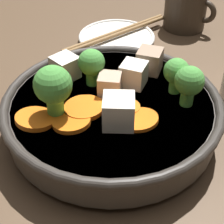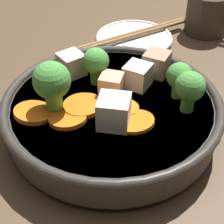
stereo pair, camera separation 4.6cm
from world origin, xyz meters
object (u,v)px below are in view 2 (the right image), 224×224
Objects in this scene: stirfry_bowl at (112,109)px; side_saucer at (134,39)px; dark_mug at (208,13)px; chopsticks_pair at (134,34)px.

side_saucer is at bearing 123.13° from stirfry_bowl.
stirfry_bowl is 1.98× the size of side_saucer.
stirfry_bowl is at bearing -79.48° from dark_mug.
stirfry_bowl is at bearing -56.87° from chopsticks_pair.
side_saucer is 0.63× the size of chopsticks_pair.
dark_mug is at bearing 59.18° from chopsticks_pair.
stirfry_bowl reaches higher than side_saucer.
dark_mug is (0.07, 0.12, 0.03)m from side_saucer.
chopsticks_pair is at bearing -90.00° from side_saucer.
stirfry_bowl reaches higher than dark_mug.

